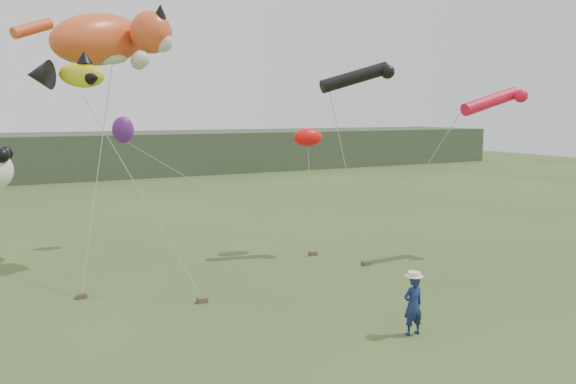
% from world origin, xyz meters
% --- Properties ---
extents(ground, '(120.00, 120.00, 0.00)m').
position_xyz_m(ground, '(0.00, 0.00, 0.00)').
color(ground, '#385123').
rests_on(ground, ground).
extents(headland, '(90.00, 13.00, 4.00)m').
position_xyz_m(headland, '(-3.11, 44.69, 1.92)').
color(headland, '#2D3D28').
rests_on(headland, ground).
extents(festival_attendant, '(0.62, 0.42, 1.68)m').
position_xyz_m(festival_attendant, '(1.33, -0.73, 0.84)').
color(festival_attendant, navy).
rests_on(festival_attendant, ground).
extents(sandbag_anchors, '(14.92, 4.45, 0.16)m').
position_xyz_m(sandbag_anchors, '(-2.46, 5.70, 0.08)').
color(sandbag_anchors, brown).
rests_on(sandbag_anchors, ground).
extents(cat_kite, '(5.76, 4.01, 2.64)m').
position_xyz_m(cat_kite, '(-4.36, 10.74, 8.86)').
color(cat_kite, '#E25122').
rests_on(cat_kite, ground).
extents(fish_kite, '(2.79, 1.83, 1.34)m').
position_xyz_m(fish_kite, '(-6.28, 8.54, 7.33)').
color(fish_kite, yellow).
rests_on(fish_kite, ground).
extents(tube_kites, '(7.87, 4.21, 2.29)m').
position_xyz_m(tube_kites, '(7.37, 6.32, 7.07)').
color(tube_kites, black).
rests_on(tube_kites, ground).
extents(misc_kites, '(8.06, 5.27, 1.27)m').
position_xyz_m(misc_kites, '(0.05, 11.12, 5.11)').
color(misc_kites, '#FA0D0C').
rests_on(misc_kites, ground).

